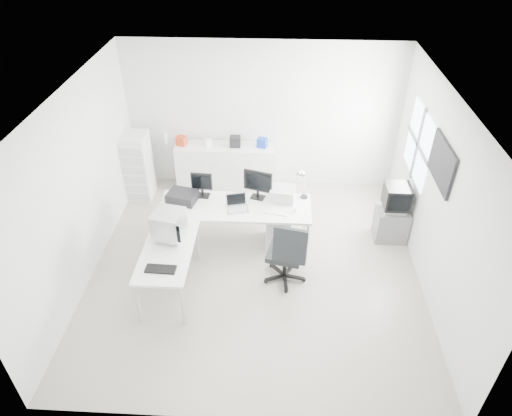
# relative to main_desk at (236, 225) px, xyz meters

# --- Properties ---
(floor) EXTENTS (5.00, 5.00, 0.01)m
(floor) POSITION_rel_main_desk_xyz_m (0.35, -0.58, -0.38)
(floor) COLOR beige
(floor) RESTS_ON ground
(ceiling) EXTENTS (5.00, 5.00, 0.01)m
(ceiling) POSITION_rel_main_desk_xyz_m (0.35, -0.58, 2.42)
(ceiling) COLOR white
(ceiling) RESTS_ON back_wall
(back_wall) EXTENTS (5.00, 0.02, 2.80)m
(back_wall) POSITION_rel_main_desk_xyz_m (0.35, 1.92, 1.02)
(back_wall) COLOR silver
(back_wall) RESTS_ON floor
(left_wall) EXTENTS (0.02, 5.00, 2.80)m
(left_wall) POSITION_rel_main_desk_xyz_m (-2.15, -0.58, 1.02)
(left_wall) COLOR silver
(left_wall) RESTS_ON floor
(right_wall) EXTENTS (0.02, 5.00, 2.80)m
(right_wall) POSITION_rel_main_desk_xyz_m (2.85, -0.58, 1.02)
(right_wall) COLOR silver
(right_wall) RESTS_ON floor
(window) EXTENTS (0.02, 1.20, 1.10)m
(window) POSITION_rel_main_desk_xyz_m (2.83, 0.62, 1.23)
(window) COLOR white
(window) RESTS_ON right_wall
(wall_picture) EXTENTS (0.04, 0.90, 0.60)m
(wall_picture) POSITION_rel_main_desk_xyz_m (2.82, -0.48, 1.52)
(wall_picture) COLOR black
(wall_picture) RESTS_ON right_wall
(main_desk) EXTENTS (2.40, 0.80, 0.75)m
(main_desk) POSITION_rel_main_desk_xyz_m (0.00, 0.00, 0.00)
(main_desk) COLOR silver
(main_desk) RESTS_ON floor
(side_desk) EXTENTS (0.70, 1.40, 0.75)m
(side_desk) POSITION_rel_main_desk_xyz_m (-0.85, -1.10, 0.00)
(side_desk) COLOR silver
(side_desk) RESTS_ON floor
(drawer_pedestal) EXTENTS (0.40, 0.50, 0.60)m
(drawer_pedestal) POSITION_rel_main_desk_xyz_m (0.70, 0.05, -0.08)
(drawer_pedestal) COLOR silver
(drawer_pedestal) RESTS_ON floor
(inkjet_printer) EXTENTS (0.52, 0.44, 0.16)m
(inkjet_printer) POSITION_rel_main_desk_xyz_m (-0.85, 0.10, 0.45)
(inkjet_printer) COLOR black
(inkjet_printer) RESTS_ON main_desk
(lcd_monitor_small) EXTENTS (0.35, 0.22, 0.43)m
(lcd_monitor_small) POSITION_rel_main_desk_xyz_m (-0.55, 0.25, 0.59)
(lcd_monitor_small) COLOR black
(lcd_monitor_small) RESTS_ON main_desk
(lcd_monitor_large) EXTENTS (0.50, 0.32, 0.49)m
(lcd_monitor_large) POSITION_rel_main_desk_xyz_m (0.35, 0.25, 0.62)
(lcd_monitor_large) COLOR black
(lcd_monitor_large) RESTS_ON main_desk
(laptop) EXTENTS (0.44, 0.45, 0.24)m
(laptop) POSITION_rel_main_desk_xyz_m (0.05, -0.10, 0.50)
(laptop) COLOR #B7B7BA
(laptop) RESTS_ON main_desk
(white_keyboard) EXTENTS (0.39, 0.18, 0.02)m
(white_keyboard) POSITION_rel_main_desk_xyz_m (0.65, -0.15, 0.38)
(white_keyboard) COLOR silver
(white_keyboard) RESTS_ON main_desk
(white_mouse) EXTENTS (0.07, 0.07, 0.07)m
(white_mouse) POSITION_rel_main_desk_xyz_m (0.95, -0.10, 0.41)
(white_mouse) COLOR silver
(white_mouse) RESTS_ON main_desk
(laser_printer) EXTENTS (0.43, 0.38, 0.22)m
(laser_printer) POSITION_rel_main_desk_xyz_m (0.75, 0.22, 0.48)
(laser_printer) COLOR #B3B3B3
(laser_printer) RESTS_ON main_desk
(desk_lamp) EXTENTS (0.18, 0.18, 0.49)m
(desk_lamp) POSITION_rel_main_desk_xyz_m (1.10, 0.30, 0.62)
(desk_lamp) COLOR silver
(desk_lamp) RESTS_ON main_desk
(crt_monitor) EXTENTS (0.45, 0.45, 0.44)m
(crt_monitor) POSITION_rel_main_desk_xyz_m (-0.85, -0.85, 0.59)
(crt_monitor) COLOR #B7B7BA
(crt_monitor) RESTS_ON side_desk
(black_keyboard) EXTENTS (0.41, 0.18, 0.03)m
(black_keyboard) POSITION_rel_main_desk_xyz_m (-0.85, -1.50, 0.39)
(black_keyboard) COLOR black
(black_keyboard) RESTS_ON side_desk
(office_chair) EXTENTS (0.77, 0.77, 1.13)m
(office_chair) POSITION_rel_main_desk_xyz_m (0.81, -0.80, 0.19)
(office_chair) COLOR #232628
(office_chair) RESTS_ON floor
(tv_cabinet) EXTENTS (0.52, 0.43, 0.57)m
(tv_cabinet) POSITION_rel_main_desk_xyz_m (2.57, 0.27, -0.09)
(tv_cabinet) COLOR slate
(tv_cabinet) RESTS_ON floor
(crt_tv) EXTENTS (0.50, 0.48, 0.45)m
(crt_tv) POSITION_rel_main_desk_xyz_m (2.57, 0.27, 0.42)
(crt_tv) COLOR black
(crt_tv) RESTS_ON tv_cabinet
(sideboard) EXTENTS (1.85, 0.46, 0.93)m
(sideboard) POSITION_rel_main_desk_xyz_m (-0.34, 1.66, 0.09)
(sideboard) COLOR silver
(sideboard) RESTS_ON floor
(clutter_box_a) EXTENTS (0.21, 0.20, 0.17)m
(clutter_box_a) POSITION_rel_main_desk_xyz_m (-1.14, 1.66, 0.64)
(clutter_box_a) COLOR #BC371A
(clutter_box_a) RESTS_ON sideboard
(clutter_box_b) EXTENTS (0.16, 0.15, 0.12)m
(clutter_box_b) POSITION_rel_main_desk_xyz_m (-0.64, 1.66, 0.61)
(clutter_box_b) COLOR silver
(clutter_box_b) RESTS_ON sideboard
(clutter_box_c) EXTENTS (0.20, 0.18, 0.19)m
(clutter_box_c) POSITION_rel_main_desk_xyz_m (-0.14, 1.66, 0.65)
(clutter_box_c) COLOR black
(clutter_box_c) RESTS_ON sideboard
(clutter_box_d) EXTENTS (0.21, 0.19, 0.17)m
(clutter_box_d) POSITION_rel_main_desk_xyz_m (0.36, 1.66, 0.64)
(clutter_box_d) COLOR #163C9F
(clutter_box_d) RESTS_ON sideboard
(clutter_bottle) EXTENTS (0.07, 0.07, 0.22)m
(clutter_bottle) POSITION_rel_main_desk_xyz_m (-1.44, 1.70, 0.66)
(clutter_bottle) COLOR silver
(clutter_bottle) RESTS_ON sideboard
(filing_cabinet) EXTENTS (0.44, 0.53, 1.27)m
(filing_cabinet) POSITION_rel_main_desk_xyz_m (-1.93, 1.33, 0.26)
(filing_cabinet) COLOR silver
(filing_cabinet) RESTS_ON floor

